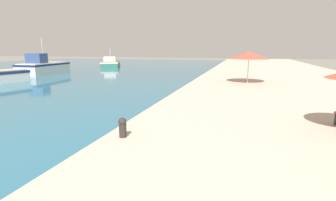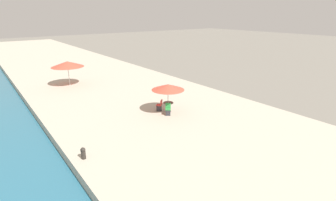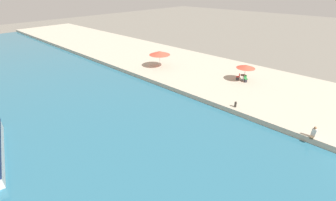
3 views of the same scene
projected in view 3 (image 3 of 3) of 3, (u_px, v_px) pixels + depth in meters
quay_promenade at (138, 54)px, 44.11m from camera, size 16.00×90.00×0.60m
cafe_umbrella_pink at (246, 66)px, 30.07m from camera, size 2.47×2.47×2.28m
cafe_umbrella_white at (160, 53)px, 35.20m from camera, size 3.30×3.30×2.57m
cafe_table at (243, 76)px, 31.01m from camera, size 0.80×0.80×0.74m
cafe_chair_left at (238, 78)px, 31.15m from camera, size 0.58×0.59×0.91m
cafe_chair_right at (246, 80)px, 30.47m from camera, size 0.58×0.58×0.91m
person_at_quay at (314, 133)px, 19.40m from camera, size 0.57×0.36×1.06m
mooring_bollard at (236, 104)px, 24.27m from camera, size 0.26×0.26×0.65m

